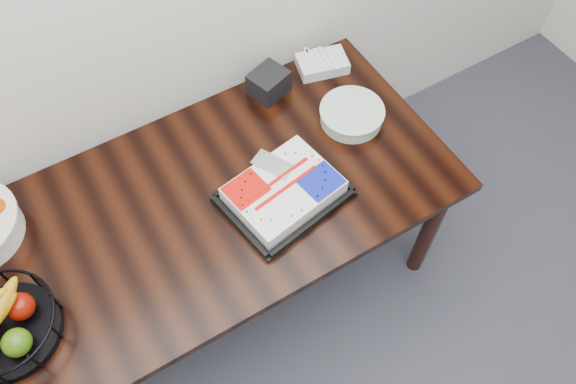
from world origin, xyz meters
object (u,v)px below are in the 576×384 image
table (212,214)px  cake_tray (284,192)px  fruit_basket (3,325)px  napkin_box (269,83)px  plate_stack (352,115)px

table → cake_tray: bearing=-26.7°
table → fruit_basket: size_ratio=5.31×
table → napkin_box: (0.45, 0.35, 0.14)m
plate_stack → napkin_box: bearing=124.6°
plate_stack → napkin_box: 0.36m
plate_stack → fruit_basket: bearing=-173.2°
table → napkin_box: size_ratio=12.59×
table → fruit_basket: 0.77m
fruit_basket → plate_stack: size_ratio=1.33×
table → cake_tray: 0.30m
table → fruit_basket: (-0.75, -0.11, 0.16)m
cake_tray → fruit_basket: bearing=179.6°
table → plate_stack: plate_stack is taller
cake_tray → napkin_box: napkin_box is taller
fruit_basket → table: bearing=8.7°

